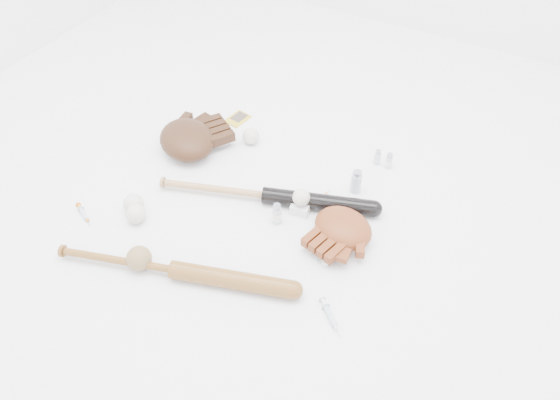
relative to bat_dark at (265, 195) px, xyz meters
The scene contains 19 objects.
bat_dark is the anchor object (origin of this frame).
bat_wood 0.43m from the bat_dark, 101.55° to the right, with size 0.80×0.06×0.06m, color brown, non-canonical shape.
glove_dark 0.41m from the bat_dark, 166.41° to the left, with size 0.29×0.29×0.10m, color #341C0E, non-canonical shape.
glove_tan 0.31m from the bat_dark, ahead, with size 0.24×0.24×0.09m, color maroon, non-canonical shape.
trading_card 0.49m from the bat_dark, 133.54° to the left, with size 0.07×0.10×0.01m, color gold.
pedestal 0.13m from the bat_dark, ahead, with size 0.06×0.06×0.03m, color white.
baseball_on_pedestal 0.14m from the bat_dark, ahead, with size 0.06×0.06×0.06m, color beige.
baseball_left 0.45m from the bat_dark, 145.28° to the right, with size 0.07×0.07×0.07m, color beige.
baseball_upper 0.33m from the bat_dark, 129.79° to the left, with size 0.07×0.07×0.07m, color beige.
baseball_mid 0.44m from the bat_dark, 139.00° to the right, with size 0.07×0.07×0.07m, color beige.
baseball_aged 0.48m from the bat_dark, 114.54° to the right, with size 0.08×0.08×0.08m, color olive.
syringe_0 0.63m from the bat_dark, 144.71° to the right, with size 0.13×0.02×0.02m, color #ADBCC6, non-canonical shape.
syringe_1 0.29m from the bat_dark, 23.35° to the right, with size 0.16×0.03×0.02m, color #ADBCC6, non-canonical shape.
syringe_2 0.19m from the bat_dark, 28.93° to the left, with size 0.14×0.02×0.02m, color #ADBCC6, non-canonical shape.
syringe_3 0.52m from the bat_dark, 38.58° to the right, with size 0.15×0.03×0.02m, color #ADBCC6, non-canonical shape.
vial_0 0.49m from the bat_dark, 50.09° to the left, with size 0.03×0.03×0.07m, color silver.
vial_1 0.46m from the bat_dark, 54.46° to the left, with size 0.02×0.02×0.06m, color silver.
vial_2 0.11m from the bat_dark, 38.56° to the right, with size 0.03×0.03×0.08m, color silver.
vial_3 0.33m from the bat_dark, 38.09° to the left, with size 0.04×0.04×0.09m, color silver.
Camera 1 is at (0.67, -1.08, 1.38)m, focal length 35.00 mm.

